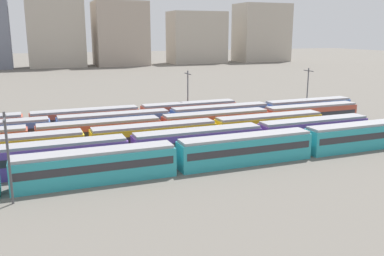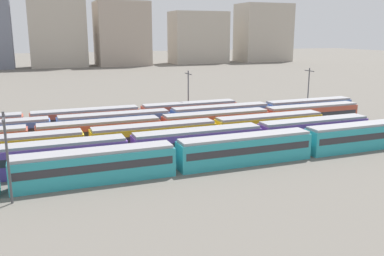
# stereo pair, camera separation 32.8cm
# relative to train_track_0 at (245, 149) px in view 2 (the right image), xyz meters

# --- Properties ---
(ground_plane) EXTENTS (600.00, 600.00, 0.00)m
(ground_plane) POSITION_rel_train_track_0_xyz_m (-25.97, 13.00, -1.90)
(ground_plane) COLOR #666059
(train_track_0) EXTENTS (93.60, 3.06, 3.75)m
(train_track_0) POSITION_rel_train_track_0_xyz_m (0.00, 0.00, 0.00)
(train_track_0) COLOR teal
(train_track_0) RESTS_ON ground_plane
(train_track_1) EXTENTS (55.80, 3.06, 3.75)m
(train_track_1) POSITION_rel_train_track_0_xyz_m (-4.41, 5.20, -0.00)
(train_track_1) COLOR #6B429E
(train_track_1) RESTS_ON ground_plane
(train_track_2) EXTENTS (55.80, 3.06, 3.75)m
(train_track_2) POSITION_rel_train_track_0_xyz_m (-9.02, 10.40, -0.00)
(train_track_2) COLOR yellow
(train_track_2) RESTS_ON ground_plane
(train_track_3) EXTENTS (74.70, 3.06, 3.75)m
(train_track_3) POSITION_rel_train_track_0_xyz_m (-6.47, 15.60, 0.00)
(train_track_3) COLOR #BC4C38
(train_track_3) RESTS_ON ground_plane
(train_track_4) EXTENTS (74.70, 3.06, 3.75)m
(train_track_4) POSITION_rel_train_track_0_xyz_m (-3.26, 20.80, 0.00)
(train_track_4) COLOR #4C70BC
(train_track_4) RESTS_ON ground_plane
(train_track_5) EXTENTS (55.80, 3.06, 3.75)m
(train_track_5) POSITION_rel_train_track_0_xyz_m (-16.61, 26.00, -0.00)
(train_track_5) COLOR #BC4C38
(train_track_5) RESTS_ON ground_plane
(catenary_pole_1) EXTENTS (0.24, 3.20, 9.30)m
(catenary_pole_1) POSITION_rel_train_track_0_xyz_m (3.20, 29.16, 3.28)
(catenary_pole_1) COLOR #4C4C51
(catenary_pole_1) RESTS_ON ground_plane
(catenary_pole_2) EXTENTS (0.24, 3.20, 9.21)m
(catenary_pole_2) POSITION_rel_train_track_0_xyz_m (-27.54, -3.09, 3.24)
(catenary_pole_2) COLOR #4C4C51
(catenary_pole_2) RESTS_ON ground_plane
(catenary_pole_3) EXTENTS (0.24, 3.20, 8.94)m
(catenary_pole_3) POSITION_rel_train_track_0_xyz_m (31.03, 29.25, 3.10)
(catenary_pole_3) COLOR #4C4C51
(catenary_pole_3) RESTS_ON ground_plane
(distant_building_2) EXTENTS (25.86, 14.19, 42.80)m
(distant_building_2) POSITION_rel_train_track_0_xyz_m (-11.34, 165.84, 19.50)
(distant_building_2) COLOR #B2A899
(distant_building_2) RESTS_ON ground_plane
(distant_building_3) EXTENTS (25.35, 21.23, 30.96)m
(distant_building_3) POSITION_rel_train_track_0_xyz_m (19.30, 165.84, 13.58)
(distant_building_3) COLOR #A89989
(distant_building_3) RESTS_ON ground_plane
(distant_building_4) EXTENTS (29.58, 16.37, 26.93)m
(distant_building_4) POSITION_rel_train_track_0_xyz_m (60.54, 165.84, 11.56)
(distant_building_4) COLOR #B2A899
(distant_building_4) RESTS_ON ground_plane
(distant_building_5) EXTENTS (28.92, 18.51, 31.79)m
(distant_building_5) POSITION_rel_train_track_0_xyz_m (100.21, 165.84, 13.99)
(distant_building_5) COLOR #B2A899
(distant_building_5) RESTS_ON ground_plane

